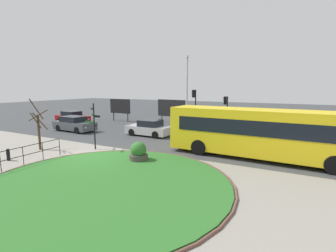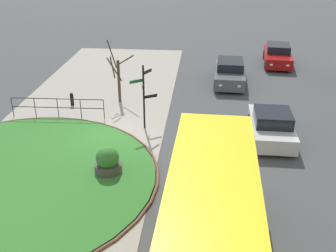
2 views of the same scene
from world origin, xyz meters
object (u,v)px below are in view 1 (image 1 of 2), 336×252
(car_trailing, at_px, (72,118))
(lamppost_tall, at_px, (187,89))
(bus_yellow, at_px, (263,133))
(planter_near_signpost, at_px, (138,153))
(street_tree_bare, at_px, (39,127))
(signpost_directional, at_px, (94,123))
(car_far_lane, at_px, (149,128))
(traffic_light_near, at_px, (226,106))
(bollard_foreground, at_px, (8,155))
(traffic_light_far, at_px, (194,101))
(billboard_left, at_px, (120,107))
(billboard_right, at_px, (171,108))
(car_near_lane, at_px, (74,124))

(car_trailing, height_order, lamppost_tall, lamppost_tall)
(bus_yellow, height_order, planter_near_signpost, bus_yellow)
(planter_near_signpost, bearing_deg, bus_yellow, 32.21)
(lamppost_tall, bearing_deg, street_tree_bare, -108.69)
(signpost_directional, relative_size, car_far_lane, 0.80)
(signpost_directional, height_order, traffic_light_near, traffic_light_near)
(bollard_foreground, relative_size, car_far_lane, 0.18)
(car_far_lane, xyz_separation_m, planter_near_signpost, (3.70, -6.93, -0.14))
(car_far_lane, height_order, traffic_light_far, traffic_light_far)
(bus_yellow, relative_size, street_tree_bare, 3.23)
(billboard_left, bearing_deg, bus_yellow, -26.32)
(bus_yellow, distance_m, traffic_light_far, 11.42)
(traffic_light_far, height_order, billboard_right, traffic_light_far)
(bollard_foreground, bearing_deg, car_near_lane, 117.20)
(car_far_lane, distance_m, lamppost_tall, 7.11)
(bus_yellow, height_order, car_trailing, bus_yellow)
(car_near_lane, distance_m, traffic_light_near, 15.07)
(planter_near_signpost, bearing_deg, signpost_directional, 168.63)
(billboard_right, bearing_deg, planter_near_signpost, -62.92)
(bus_yellow, bearing_deg, car_near_lane, 177.43)
(car_far_lane, xyz_separation_m, lamppost_tall, (0.92, 6.16, 3.43))
(signpost_directional, height_order, billboard_left, signpost_directional)
(car_near_lane, height_order, lamppost_tall, lamppost_tall)
(traffic_light_far, height_order, billboard_left, traffic_light_far)
(traffic_light_near, bearing_deg, bus_yellow, 106.56)
(car_far_lane, distance_m, billboard_right, 8.32)
(car_trailing, height_order, traffic_light_far, traffic_light_far)
(bollard_foreground, height_order, street_tree_bare, street_tree_bare)
(signpost_directional, xyz_separation_m, traffic_light_near, (5.97, 11.69, 0.64))
(street_tree_bare, bearing_deg, lamppost_tall, 71.31)
(car_near_lane, xyz_separation_m, billboard_right, (5.84, 9.59, 1.06))
(bus_yellow, bearing_deg, planter_near_signpost, -145.95)
(traffic_light_far, bearing_deg, signpost_directional, 66.54)
(car_near_lane, bearing_deg, bus_yellow, -1.93)
(bus_yellow, height_order, car_near_lane, bus_yellow)
(bus_yellow, distance_m, billboard_left, 20.59)
(billboard_right, bearing_deg, traffic_light_near, -11.74)
(car_far_lane, relative_size, car_trailing, 0.90)
(planter_near_signpost, distance_m, street_tree_bare, 7.72)
(billboard_left, height_order, billboard_right, billboard_right)
(billboard_right, bearing_deg, car_far_lane, -70.01)
(traffic_light_near, relative_size, traffic_light_far, 0.84)
(car_near_lane, xyz_separation_m, traffic_light_far, (9.93, 6.80, 2.26))
(traffic_light_near, bearing_deg, car_far_lane, 34.37)
(lamppost_tall, relative_size, billboard_left, 2.41)
(billboard_left, bearing_deg, car_trailing, -133.11)
(billboard_right, height_order, planter_near_signpost, billboard_right)
(billboard_right, bearing_deg, car_trailing, -144.03)
(billboard_left, height_order, street_tree_bare, street_tree_bare)
(street_tree_bare, bearing_deg, car_near_lane, 121.24)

